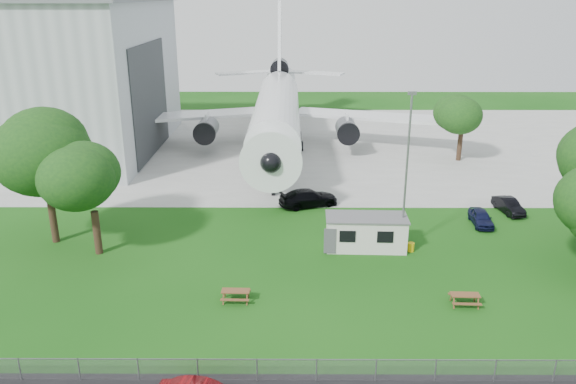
{
  "coord_description": "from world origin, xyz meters",
  "views": [
    {
      "loc": [
        -0.33,
        -33.17,
        18.55
      ],
      "look_at": [
        -0.52,
        8.0,
        4.0
      ],
      "focal_mm": 35.0,
      "sensor_mm": 36.0,
      "label": 1
    }
  ],
  "objects_px": {
    "picnic_west": "(236,301)",
    "site_cabin": "(366,232)",
    "airliner": "(277,108)",
    "picnic_east": "(464,305)"
  },
  "relations": [
    {
      "from": "airliner",
      "to": "site_cabin",
      "type": "distance_m",
      "value": 30.68
    },
    {
      "from": "site_cabin",
      "to": "picnic_east",
      "type": "distance_m",
      "value": 9.98
    },
    {
      "from": "picnic_west",
      "to": "picnic_east",
      "type": "height_order",
      "value": "same"
    },
    {
      "from": "picnic_west",
      "to": "picnic_east",
      "type": "bearing_deg",
      "value": -0.21
    },
    {
      "from": "airliner",
      "to": "picnic_east",
      "type": "distance_m",
      "value": 40.33
    },
    {
      "from": "site_cabin",
      "to": "picnic_east",
      "type": "relative_size",
      "value": 3.77
    },
    {
      "from": "airliner",
      "to": "picnic_west",
      "type": "bearing_deg",
      "value": -92.77
    },
    {
      "from": "picnic_west",
      "to": "site_cabin",
      "type": "bearing_deg",
      "value": 42.21
    },
    {
      "from": "site_cabin",
      "to": "picnic_west",
      "type": "bearing_deg",
      "value": -139.28
    },
    {
      "from": "picnic_west",
      "to": "airliner",
      "type": "bearing_deg",
      "value": 88.72
    }
  ]
}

